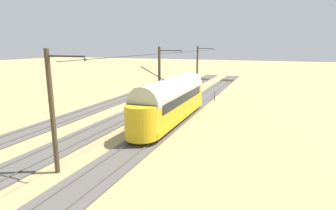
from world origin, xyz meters
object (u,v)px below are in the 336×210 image
object	(u,v)px
catenary_pole_foreground	(198,68)
track_end_bumper	(140,91)
catenary_pole_mid_far	(53,111)
switch_stand	(214,96)
vintage_streetcar	(172,99)
catenary_pole_mid_near	(160,79)

from	to	relation	value
catenary_pole_foreground	track_end_bumper	size ratio (longest dim) A/B	3.98
catenary_pole_foreground	catenary_pole_mid_far	xyz separation A→B (m)	(0.00, 30.81, 0.00)
switch_stand	vintage_streetcar	bearing A→B (deg)	81.35
catenary_pole_foreground	track_end_bumper	distance (m)	9.81
catenary_pole_mid_near	catenary_pole_foreground	bearing A→B (deg)	-90.00
catenary_pole_mid_near	catenary_pole_mid_far	bearing A→B (deg)	90.00
catenary_pole_mid_near	switch_stand	world-z (taller)	catenary_pole_mid_near
catenary_pole_mid_near	switch_stand	bearing A→B (deg)	-115.32
catenary_pole_mid_near	track_end_bumper	xyz separation A→B (m)	(7.81, -10.50, -3.33)
catenary_pole_foreground	track_end_bumper	bearing A→B (deg)	32.15
switch_stand	catenary_pole_mid_near	bearing A→B (deg)	64.68
vintage_streetcar	catenary_pole_mid_near	world-z (taller)	catenary_pole_mid_near
catenary_pole_mid_far	track_end_bumper	world-z (taller)	catenary_pole_mid_far
track_end_bumper	switch_stand	bearing A→B (deg)	172.06
catenary_pole_mid_near	switch_stand	distance (m)	10.22
catenary_pole_mid_near	switch_stand	size ratio (longest dim) A/B	5.80
catenary_pole_foreground	catenary_pole_mid_near	bearing A→B (deg)	90.00
switch_stand	track_end_bumper	world-z (taller)	switch_stand
catenary_pole_mid_near	switch_stand	xyz separation A→B (m)	(-4.17, -8.82, -3.03)
catenary_pole_foreground	vintage_streetcar	bearing A→B (deg)	97.52
catenary_pole_mid_near	catenary_pole_mid_far	size ratio (longest dim) A/B	1.00
catenary_pole_mid_far	track_end_bumper	xyz separation A→B (m)	(7.81, -25.90, -3.33)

